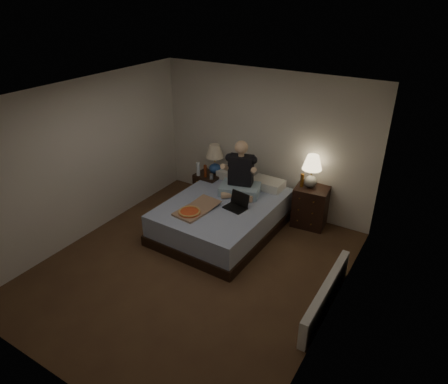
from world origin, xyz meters
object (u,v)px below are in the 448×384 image
Objects in this scene: beer_bottle_right at (302,180)px; person at (240,169)px; nightstand_left at (209,188)px; pizza_box at (189,212)px; laptop at (235,202)px; radiator at (326,296)px; bed at (223,216)px; nightstand_right at (311,206)px; soda_can at (211,177)px; lamp_right at (312,171)px; water_bottle at (198,169)px; lamp_left at (215,159)px; beer_bottle_left at (205,171)px.

beer_bottle_right is 0.25× the size of person.
nightstand_left is 1.43m from pizza_box.
person is 0.63m from laptop.
person is (-0.91, -0.47, 0.18)m from beer_bottle_right.
bed is at bearing 156.73° from radiator.
pizza_box is (-1.40, -1.56, 0.22)m from nightstand_right.
pizza_box is at bearing -137.64° from nightstand_right.
person reaches higher than nightstand_right.
soda_can reaches higher than bed.
nightstand_right is at bearing 0.00° from lamp_right.
beer_bottle_right reaches higher than bed.
laptop reaches higher than nightstand_left.
soda_can is (0.29, -0.02, -0.07)m from water_bottle.
lamp_left is 5.60× the size of soda_can.
person reaches higher than nightstand_left.
lamp_left reaches higher than radiator.
person is (0.09, 0.40, 0.73)m from bed.
person is at bearing 79.30° from pizza_box.
lamp_right reaches higher than nightstand_left.
pizza_box is (0.49, -1.17, -0.13)m from beer_bottle_left.
beer_bottle_left reaches higher than soda_can.
water_bottle is at bearing -130.64° from nightstand_left.
water_bottle is 0.33× the size of pizza_box.
bed is at bearing -140.12° from lamp_right.
person is at bearing -11.25° from soda_can.
lamp_right is 0.22m from beer_bottle_right.
person is at bearing 78.42° from bed.
nightstand_left is at bearing 118.03° from pizza_box.
laptop is (0.19, -0.49, -0.34)m from person.
lamp_right is 2.10m from pizza_box.
person reaches higher than beer_bottle_right.
bed is at bearing 172.62° from laptop.
beer_bottle_left is at bearing 152.81° from person.
lamp_left is at bearing 136.61° from person.
radiator is (2.80, -1.45, -0.50)m from beer_bottle_left.
laptop is (0.28, -0.09, 0.39)m from bed.
water_bottle reaches higher than laptop.
beer_bottle_right is at bearing 121.44° from radiator.
soda_can is 1.20m from pizza_box.
radiator is (1.80, -0.81, -0.45)m from laptop.
beer_bottle_right is (1.66, 0.09, -0.04)m from lamp_left.
beer_bottle_left is at bearing -79.72° from nightstand_left.
bed is at bearing -119.17° from person.
laptop is at bearing -16.21° from bed.
lamp_right is 5.60× the size of soda_can.
laptop reaches higher than soda_can.
person is at bearing -11.07° from beer_bottle_left.
radiator is (1.08, -1.77, -0.62)m from beer_bottle_right.
lamp_right is at bearing 11.75° from beer_bottle_left.
nightstand_right is 1.37m from person.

